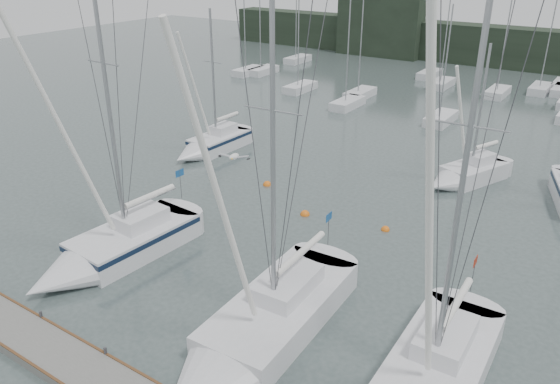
{
  "coord_description": "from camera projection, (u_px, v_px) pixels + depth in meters",
  "views": [
    {
      "loc": [
        12.51,
        -13.89,
        14.49
      ],
      "look_at": [
        -0.12,
        5.0,
        4.19
      ],
      "focal_mm": 35.0,
      "sensor_mm": 36.0,
      "label": 1
    }
  ],
  "objects": [
    {
      "name": "ground",
      "position": [
        216.0,
        325.0,
        22.84
      ],
      "size": [
        160.0,
        160.0,
        0.0
      ],
      "primitive_type": "plane",
      "color": "#404E4D",
      "rests_on": "ground"
    },
    {
      "name": "far_treeline",
      "position": [
        532.0,
        49.0,
        68.74
      ],
      "size": [
        90.0,
        4.0,
        5.0
      ],
      "primitive_type": "cube",
      "color": "black",
      "rests_on": "ground"
    },
    {
      "name": "far_building_left",
      "position": [
        380.0,
        27.0,
        76.74
      ],
      "size": [
        12.0,
        3.0,
        8.0
      ],
      "primitive_type": "cube",
      "color": "black",
      "rests_on": "ground"
    },
    {
      "name": "mast_forest",
      "position": [
        512.0,
        102.0,
        53.44
      ],
      "size": [
        58.12,
        26.89,
        14.49
      ],
      "color": "silver",
      "rests_on": "ground"
    },
    {
      "name": "sailboat_near_left",
      "position": [
        105.0,
        253.0,
        26.87
      ],
      "size": [
        3.76,
        9.76,
        16.48
      ],
      "rotation": [
        0.0,
        0.0,
        -0.07
      ],
      "color": "silver",
      "rests_on": "ground"
    },
    {
      "name": "sailboat_near_center",
      "position": [
        247.0,
        345.0,
        20.8
      ],
      "size": [
        3.8,
        12.01,
        15.89
      ],
      "rotation": [
        0.0,
        0.0,
        0.04
      ],
      "color": "silver",
      "rests_on": "ground"
    },
    {
      "name": "sailboat_mid_a",
      "position": [
        209.0,
        146.0,
        41.47
      ],
      "size": [
        2.65,
        7.21,
        11.25
      ],
      "rotation": [
        0.0,
        0.0,
        -0.04
      ],
      "color": "silver",
      "rests_on": "ground"
    },
    {
      "name": "sailboat_mid_c",
      "position": [
        462.0,
        176.0,
        36.1
      ],
      "size": [
        4.58,
        6.77,
        9.79
      ],
      "rotation": [
        0.0,
        0.0,
        -0.4
      ],
      "color": "silver",
      "rests_on": "ground"
    },
    {
      "name": "buoy_a",
      "position": [
        305.0,
        215.0,
        32.14
      ],
      "size": [
        0.56,
        0.56,
        0.56
      ],
      "primitive_type": "sphere",
      "color": "orange",
      "rests_on": "ground"
    },
    {
      "name": "buoy_b",
      "position": [
        385.0,
        230.0,
        30.42
      ],
      "size": [
        0.48,
        0.48,
        0.48
      ],
      "primitive_type": "sphere",
      "color": "orange",
      "rests_on": "ground"
    },
    {
      "name": "buoy_c",
      "position": [
        267.0,
        185.0,
        36.13
      ],
      "size": [
        0.55,
        0.55,
        0.55
      ],
      "primitive_type": "sphere",
      "color": "orange",
      "rests_on": "ground"
    },
    {
      "name": "seagull",
      "position": [
        234.0,
        157.0,
        19.33
      ],
      "size": [
        1.07,
        0.52,
        0.22
      ],
      "rotation": [
        0.0,
        0.0,
        0.33
      ],
      "color": "white",
      "rests_on": "ground"
    }
  ]
}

